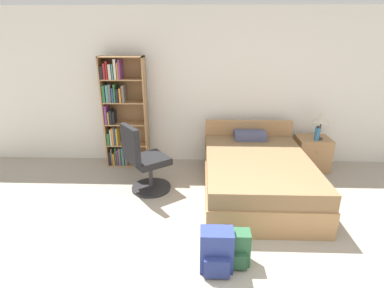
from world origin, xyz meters
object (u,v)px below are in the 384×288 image
object	(u,v)px
bookshelf	(121,113)
backpack_green	(233,249)
bed	(256,174)
backpack_blue	(217,251)
water_bottle	(317,134)
nightstand	(312,153)
table_lamp	(322,118)
office_chair	(144,163)

from	to	relation	value
bookshelf	backpack_green	xyz separation A→B (m)	(1.69, -2.39, -0.76)
bed	backpack_blue	xyz separation A→B (m)	(-0.63, -1.55, -0.08)
water_bottle	bookshelf	bearing A→B (deg)	176.59
nightstand	backpack_blue	world-z (taller)	nightstand
bed	water_bottle	distance (m)	1.35
nightstand	table_lamp	distance (m)	0.63
bed	backpack_green	size ratio (longest dim) A/B	5.66
office_chair	bed	bearing A→B (deg)	0.81
table_lamp	backpack_blue	size ratio (longest dim) A/B	1.02
backpack_green	bookshelf	bearing A→B (deg)	125.26
bed	office_chair	world-z (taller)	office_chair
office_chair	table_lamp	bearing A→B (deg)	16.67
backpack_green	office_chair	bearing A→B (deg)	128.34
nightstand	backpack_blue	xyz separation A→B (m)	(-1.71, -2.39, -0.07)
bookshelf	backpack_green	world-z (taller)	bookshelf
office_chair	backpack_green	xyz separation A→B (m)	(1.14, -1.44, -0.28)
bed	nightstand	world-z (taller)	bed
bookshelf	table_lamp	size ratio (longest dim) A/B	4.18
office_chair	table_lamp	xyz separation A→B (m)	(2.74, 0.82, 0.45)
nightstand	water_bottle	distance (m)	0.40
table_lamp	backpack_green	xyz separation A→B (m)	(-1.60, -2.26, -0.73)
bookshelf	backpack_blue	size ratio (longest dim) A/B	4.24
backpack_blue	table_lamp	bearing A→B (deg)	52.99
bookshelf	nightstand	size ratio (longest dim) A/B	3.33
bookshelf	nightstand	bearing A→B (deg)	-1.43
office_chair	table_lamp	size ratio (longest dim) A/B	2.31
bookshelf	office_chair	distance (m)	1.19
office_chair	table_lamp	world-z (taller)	office_chair
nightstand	backpack_green	bearing A→B (deg)	-123.73
table_lamp	bookshelf	bearing A→B (deg)	177.84
bed	water_bottle	size ratio (longest dim) A/B	8.90
office_chair	nightstand	distance (m)	2.82
bed	table_lamp	world-z (taller)	table_lamp
office_chair	bookshelf	bearing A→B (deg)	120.06
bookshelf	water_bottle	world-z (taller)	bookshelf
bookshelf	nightstand	world-z (taller)	bookshelf
bed	backpack_green	bearing A→B (deg)	-107.40
bookshelf	bed	bearing A→B (deg)	-23.24
water_bottle	backpack_blue	bearing A→B (deg)	-126.82
table_lamp	backpack_blue	distance (m)	3.02
bed	nightstand	distance (m)	1.37
office_chair	backpack_green	bearing A→B (deg)	-51.66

